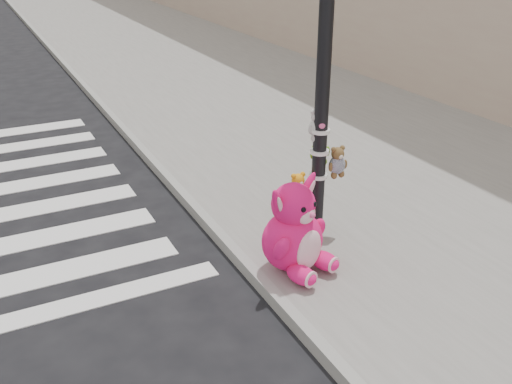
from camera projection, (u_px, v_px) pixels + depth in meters
sidewalk_near at (224, 75)px, 14.61m from camera, size 7.00×80.00×0.14m
curb_edge at (88, 91)px, 13.20m from camera, size 0.12×80.00×0.15m
signal_pole at (322, 102)px, 6.30m from camera, size 0.69×0.50×4.00m
pink_bunny at (295, 234)px, 6.03m from camera, size 0.86×0.94×1.06m
red_teddy at (292, 205)px, 7.41m from camera, size 0.15×0.12×0.21m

